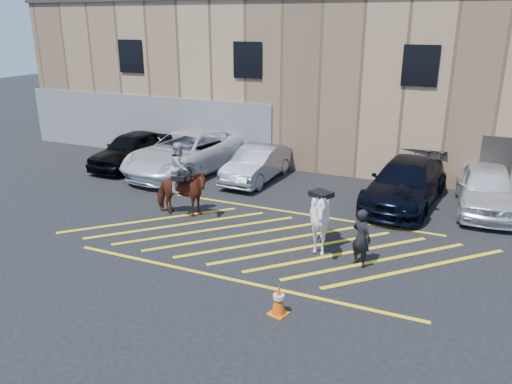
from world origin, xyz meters
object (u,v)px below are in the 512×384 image
at_px(car_black_suv, 132,149).
at_px(car_silver_sedan, 257,164).
at_px(traffic_cone, 279,300).
at_px(car_white_pickup, 187,152).
at_px(mounted_bay, 181,187).
at_px(car_blue_suv, 406,183).
at_px(car_white_suv, 486,188).
at_px(saddled_white, 320,219).
at_px(handler, 361,238).

height_order(car_black_suv, car_silver_sedan, car_black_suv).
bearing_deg(traffic_cone, car_white_pickup, 130.79).
relative_size(car_silver_sedan, mounted_bay, 1.67).
distance_m(car_blue_suv, car_white_suv, 2.64).
distance_m(car_black_suv, car_silver_sedan, 5.93).
distance_m(car_blue_suv, mounted_bay, 7.82).
height_order(car_silver_sedan, traffic_cone, car_silver_sedan).
bearing_deg(traffic_cone, saddled_white, 91.92).
bearing_deg(car_silver_sedan, car_blue_suv, -2.13).
relative_size(car_white_suv, saddled_white, 2.06).
height_order(car_silver_sedan, car_white_suv, car_white_suv).
bearing_deg(car_black_suv, saddled_white, -25.01).
bearing_deg(car_black_suv, car_white_pickup, 5.46).
relative_size(car_silver_sedan, traffic_cone, 5.71).
relative_size(car_white_pickup, saddled_white, 2.82).
xyz_separation_m(car_white_suv, traffic_cone, (-4.15, -8.85, -0.41)).
height_order(mounted_bay, traffic_cone, mounted_bay).
bearing_deg(handler, car_white_suv, -90.18).
xyz_separation_m(car_white_pickup, car_silver_sedan, (3.19, 0.14, -0.18)).
height_order(car_blue_suv, saddled_white, saddled_white).
xyz_separation_m(car_black_suv, car_blue_suv, (11.82, -0.16, 0.00)).
relative_size(mounted_bay, saddled_white, 1.13).
relative_size(car_white_pickup, car_white_suv, 1.37).
bearing_deg(car_blue_suv, mounted_bay, -142.04).
xyz_separation_m(car_white_pickup, mounted_bay, (2.45, -4.49, 0.14)).
xyz_separation_m(car_white_suv, handler, (-3.02, -5.77, 0.01)).
relative_size(car_blue_suv, traffic_cone, 7.30).
distance_m(car_white_pickup, saddled_white, 9.10).
bearing_deg(mounted_bay, car_silver_sedan, 81.03).
xyz_separation_m(car_black_suv, traffic_cone, (10.28, -8.56, -0.40)).
height_order(car_silver_sedan, mounted_bay, mounted_bay).
xyz_separation_m(car_black_suv, handler, (11.40, -5.49, 0.02)).
xyz_separation_m(car_black_suv, car_silver_sedan, (5.92, 0.33, -0.08)).
xyz_separation_m(mounted_bay, saddled_white, (4.97, -0.78, -0.05)).
distance_m(car_black_suv, car_white_pickup, 2.74).
bearing_deg(mounted_bay, saddled_white, -8.87).
xyz_separation_m(car_silver_sedan, mounted_bay, (-0.73, -4.63, 0.32)).
distance_m(car_silver_sedan, saddled_white, 6.88).
bearing_deg(mounted_bay, car_white_pickup, 118.68).
bearing_deg(car_white_suv, car_white_pickup, 177.09).
bearing_deg(car_blue_suv, handler, -88.46).
distance_m(car_white_suv, traffic_cone, 9.78).
relative_size(car_white_pickup, mounted_bay, 2.51).
relative_size(car_silver_sedan, saddled_white, 1.88).
distance_m(car_white_suv, mounted_bay, 10.32).
distance_m(car_silver_sedan, handler, 8.00).
xyz_separation_m(car_white_pickup, traffic_cone, (7.55, -8.75, -0.51)).
distance_m(car_silver_sedan, traffic_cone, 9.91).
distance_m(saddled_white, traffic_cone, 3.53).
xyz_separation_m(car_silver_sedan, car_white_suv, (8.51, -0.04, 0.09)).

